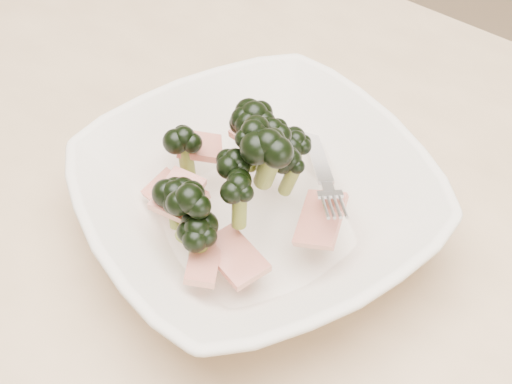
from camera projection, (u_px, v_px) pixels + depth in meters
The scene contains 2 objects.
dining_table at pixel (224, 269), 0.73m from camera, with size 1.20×0.80×0.75m.
broccoli_dish at pixel (254, 199), 0.61m from camera, with size 0.38×0.38×0.13m.
Camera 1 is at (0.28, -0.32, 1.25)m, focal length 50.00 mm.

